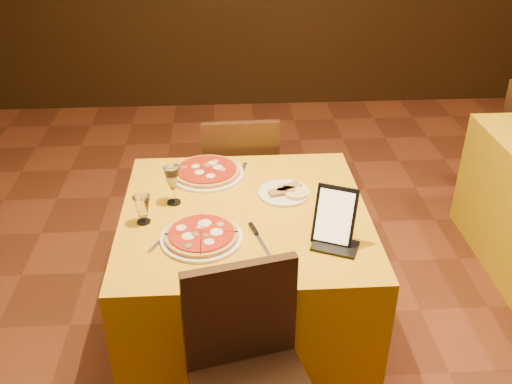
{
  "coord_description": "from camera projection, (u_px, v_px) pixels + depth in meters",
  "views": [
    {
      "loc": [
        -0.66,
        -1.84,
        2.11
      ],
      "look_at": [
        -0.53,
        0.29,
        0.86
      ],
      "focal_mm": 40.0,
      "sensor_mm": 36.0,
      "label": 1
    }
  ],
  "objects": [
    {
      "name": "water_glass",
      "position": [
        143.0,
        210.0,
        2.44
      ],
      "size": [
        0.07,
        0.07,
        0.13
      ],
      "primitive_type": null,
      "rotation": [
        0.0,
        0.0,
        -0.14
      ],
      "color": "white",
      "rests_on": "main_table"
    },
    {
      "name": "cutlet_dish",
      "position": [
        284.0,
        192.0,
        2.67
      ],
      "size": [
        0.24,
        0.24,
        0.03
      ],
      "rotation": [
        0.0,
        0.0,
        -0.05
      ],
      "color": "white",
      "rests_on": "main_table"
    },
    {
      "name": "main_table",
      "position": [
        245.0,
        277.0,
        2.74
      ],
      "size": [
        1.1,
        1.1,
        0.75
      ],
      "primitive_type": "cube",
      "color": "#D3990D",
      "rests_on": "floor"
    },
    {
      "name": "fork_far",
      "position": [
        242.0,
        171.0,
        2.87
      ],
      "size": [
        0.06,
        0.18,
        0.01
      ],
      "primitive_type": "cube",
      "rotation": [
        0.0,
        0.0,
        1.33
      ],
      "color": "#A8A7AE",
      "rests_on": "main_table"
    },
    {
      "name": "tablet",
      "position": [
        335.0,
        216.0,
        2.29
      ],
      "size": [
        0.19,
        0.16,
        0.23
      ],
      "primitive_type": "cube",
      "rotation": [
        -0.35,
        0.0,
        -0.41
      ],
      "color": "black",
      "rests_on": "main_table"
    },
    {
      "name": "pizza_near",
      "position": [
        201.0,
        236.0,
        2.35
      ],
      "size": [
        0.34,
        0.34,
        0.03
      ],
      "rotation": [
        0.0,
        0.0,
        -0.28
      ],
      "color": "white",
      "rests_on": "main_table"
    },
    {
      "name": "knife",
      "position": [
        260.0,
        241.0,
        2.35
      ],
      "size": [
        0.07,
        0.21,
        0.01
      ],
      "primitive_type": "cube",
      "rotation": [
        0.0,
        0.0,
        1.85
      ],
      "color": "#B6B7BE",
      "rests_on": "main_table"
    },
    {
      "name": "chair_main_far",
      "position": [
        239.0,
        180.0,
        3.4
      ],
      "size": [
        0.45,
        0.45,
        0.91
      ],
      "primitive_type": null,
      "rotation": [
        0.0,
        0.0,
        3.18
      ],
      "color": "black",
      "rests_on": "floor"
    },
    {
      "name": "wine_glass",
      "position": [
        173.0,
        185.0,
        2.56
      ],
      "size": [
        0.09,
        0.09,
        0.19
      ],
      "primitive_type": null,
      "rotation": [
        0.0,
        0.0,
        -0.22
      ],
      "color": "#D3CC78",
      "rests_on": "main_table"
    },
    {
      "name": "floor",
      "position": [
        371.0,
        377.0,
        2.69
      ],
      "size": [
        6.0,
        7.0,
        0.01
      ],
      "primitive_type": "cube",
      "color": "#5E2D19",
      "rests_on": "ground"
    },
    {
      "name": "pizza_far",
      "position": [
        207.0,
        172.0,
        2.83
      ],
      "size": [
        0.37,
        0.37,
        0.03
      ],
      "rotation": [
        0.0,
        0.0,
        0.13
      ],
      "color": "white",
      "rests_on": "main_table"
    },
    {
      "name": "fork_near",
      "position": [
        160.0,
        242.0,
        2.34
      ],
      "size": [
        0.09,
        0.15,
        0.01
      ],
      "primitive_type": "cube",
      "rotation": [
        0.0,
        0.0,
        1.07
      ],
      "color": "#BBBAC2",
      "rests_on": "main_table"
    }
  ]
}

